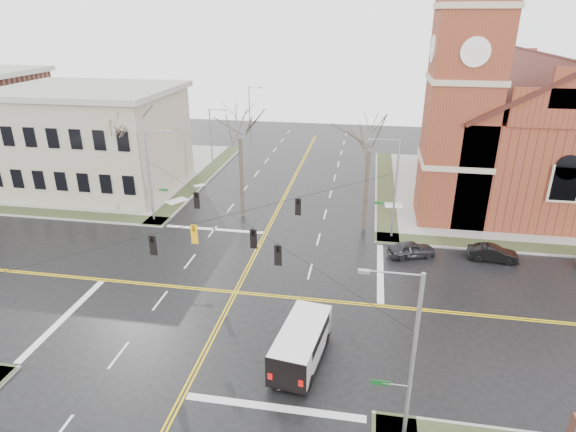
% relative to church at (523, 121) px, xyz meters
% --- Properties ---
extents(ground, '(120.00, 120.00, 0.00)m').
position_rel_church_xyz_m(ground, '(-24.76, -24.78, -8.43)').
color(ground, black).
rests_on(ground, ground).
extents(sidewalks, '(80.00, 80.00, 0.17)m').
position_rel_church_xyz_m(sidewalks, '(-24.76, -24.78, -8.36)').
color(sidewalks, gray).
rests_on(sidewalks, ground).
extents(road_markings, '(100.00, 100.00, 0.01)m').
position_rel_church_xyz_m(road_markings, '(-24.76, -24.78, -8.43)').
color(road_markings, gold).
rests_on(road_markings, ground).
extents(church, '(24.28, 27.48, 27.50)m').
position_rel_church_xyz_m(church, '(0.00, 0.00, 0.00)').
color(church, brown).
rests_on(church, ground).
extents(civic_building_a, '(18.00, 14.00, 11.00)m').
position_rel_church_xyz_m(civic_building_a, '(-46.76, -4.78, -2.93)').
color(civic_building_a, gray).
rests_on(civic_building_a, ground).
extents(signal_pole_ne, '(2.75, 0.22, 9.00)m').
position_rel_church_xyz_m(signal_pole_ne, '(-13.44, -13.28, -3.48)').
color(signal_pole_ne, gray).
rests_on(signal_pole_ne, ground).
extents(signal_pole_nw, '(2.75, 0.22, 9.00)m').
position_rel_church_xyz_m(signal_pole_nw, '(-36.09, -13.28, -3.48)').
color(signal_pole_nw, gray).
rests_on(signal_pole_nw, ground).
extents(signal_pole_se, '(2.75, 0.22, 9.00)m').
position_rel_church_xyz_m(signal_pole_se, '(-13.44, -36.28, -3.48)').
color(signal_pole_se, gray).
rests_on(signal_pole_se, ground).
extents(span_wires, '(23.02, 23.02, 0.03)m').
position_rel_church_xyz_m(span_wires, '(-24.76, -24.78, -2.23)').
color(span_wires, black).
rests_on(span_wires, ground).
extents(traffic_signals, '(8.21, 8.26, 1.30)m').
position_rel_church_xyz_m(traffic_signals, '(-24.76, -25.45, -2.98)').
color(traffic_signals, black).
rests_on(traffic_signals, ground).
extents(streetlight_north_a, '(2.30, 0.20, 8.00)m').
position_rel_church_xyz_m(streetlight_north_a, '(-35.42, 3.22, -3.97)').
color(streetlight_north_a, gray).
rests_on(streetlight_north_a, ground).
extents(streetlight_north_b, '(2.30, 0.20, 8.00)m').
position_rel_church_xyz_m(streetlight_north_b, '(-35.42, 23.22, -3.97)').
color(streetlight_north_b, gray).
rests_on(streetlight_north_b, ground).
extents(cargo_van, '(3.09, 6.16, 2.24)m').
position_rel_church_xyz_m(cargo_van, '(-18.88, -31.22, -7.11)').
color(cargo_van, white).
rests_on(cargo_van, ground).
extents(parked_car_a, '(4.27, 2.86, 1.35)m').
position_rel_church_xyz_m(parked_car_a, '(-11.73, -16.78, -7.76)').
color(parked_car_a, black).
rests_on(parked_car_a, ground).
extents(parked_car_b, '(4.05, 1.66, 1.31)m').
position_rel_church_xyz_m(parked_car_b, '(-5.15, -16.37, -7.78)').
color(parked_car_b, black).
rests_on(parked_car_b, ground).
extents(tree_nw_far, '(4.00, 4.00, 11.86)m').
position_rel_church_xyz_m(tree_nw_far, '(-39.31, -10.83, 0.15)').
color(tree_nw_far, '#3B3126').
rests_on(tree_nw_far, ground).
extents(tree_nw_near, '(4.00, 4.00, 11.75)m').
position_rel_church_xyz_m(tree_nw_near, '(-27.90, -10.66, 0.07)').
color(tree_nw_near, '#3B3126').
rests_on(tree_nw_near, ground).
extents(tree_ne, '(4.00, 4.00, 11.21)m').
position_rel_church_xyz_m(tree_ne, '(-15.79, -12.02, -0.31)').
color(tree_ne, '#3B3126').
rests_on(tree_ne, ground).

